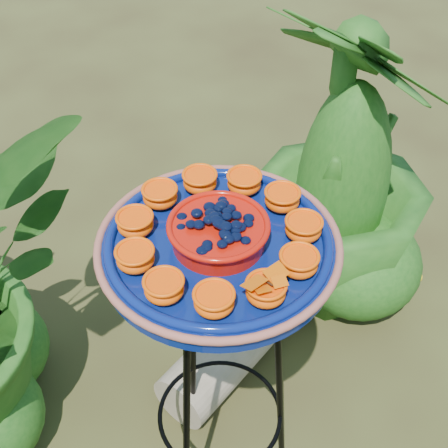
% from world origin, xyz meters
% --- Properties ---
extents(tripod_stand, '(0.32, 0.34, 0.84)m').
position_xyz_m(tripod_stand, '(-0.06, -0.00, 0.51)').
color(tripod_stand, black).
rests_on(tripod_stand, ground).
extents(feeder_dish, '(0.45, 0.45, 0.10)m').
position_xyz_m(feeder_dish, '(-0.06, -0.00, 0.88)').
color(feeder_dish, navy).
rests_on(feeder_dish, tripod_stand).
extents(driftwood_log, '(0.56, 0.36, 0.18)m').
position_xyz_m(driftwood_log, '(0.16, 0.28, 0.09)').
color(driftwood_log, tan).
rests_on(driftwood_log, ground).
extents(shrub_back_right, '(0.68, 0.68, 1.02)m').
position_xyz_m(shrub_back_right, '(0.64, 0.42, 0.51)').
color(shrub_back_right, '#1A4D14').
rests_on(shrub_back_right, ground).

